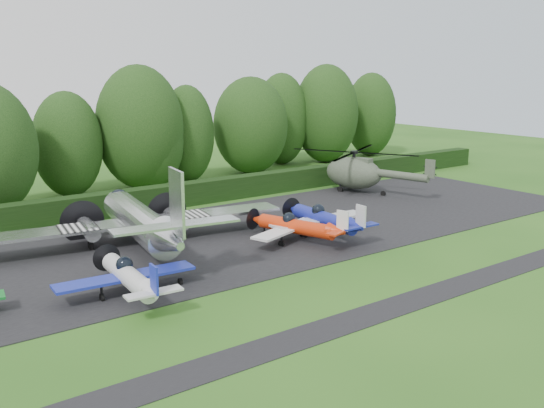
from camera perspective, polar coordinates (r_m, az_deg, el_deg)
ground at (r=34.01m, az=0.07°, el=-7.81°), size 160.00×160.00×0.00m
apron at (r=42.08m, az=-8.02°, el=-3.85°), size 70.00×18.00×0.01m
taxiway_verge at (r=29.74m, az=7.05°, el=-11.04°), size 70.00×2.00×0.00m
hedgerow at (r=51.73m, az=-13.80°, el=-0.95°), size 90.00×1.60×2.00m
transport_plane at (r=41.31m, az=-12.18°, el=-1.61°), size 21.22×16.27×6.80m
light_plane_white at (r=32.98m, az=-13.34°, el=-6.62°), size 7.53×7.92×2.90m
light_plane_orange at (r=41.97m, az=2.28°, el=-2.10°), size 7.39×7.77×2.84m
light_plane_blue at (r=43.84m, az=4.89°, el=-1.37°), size 7.91×8.31×3.04m
helicopter at (r=59.37m, az=7.74°, el=3.18°), size 12.44×14.56×4.01m
sign_board at (r=69.31m, az=11.34°, el=3.54°), size 2.88×0.11×1.62m
tree_1 at (r=61.50m, az=-12.35°, el=7.05°), size 8.62×8.62×12.22m
tree_2 at (r=68.91m, az=-2.02°, el=7.38°), size 8.45×8.45×10.92m
tree_3 at (r=75.58m, az=0.89°, el=7.99°), size 6.66×6.66×11.25m
tree_5 at (r=84.10m, az=9.26°, el=8.31°), size 6.84×6.84×11.21m
tree_7 at (r=64.35m, az=-7.97°, el=6.54°), size 5.61×5.61×10.18m
tree_8 at (r=77.46m, az=5.10°, el=8.46°), size 8.10×8.10×12.31m
tree_10 at (r=59.43m, az=-18.68°, el=5.32°), size 6.39×6.39×9.84m
tree_12 at (r=61.41m, az=-11.38°, el=5.77°), size 6.55×6.55×9.43m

